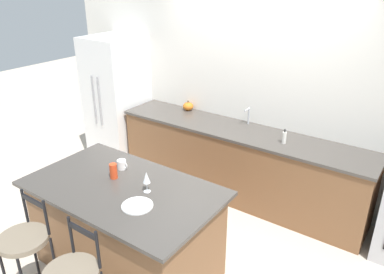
{
  "coord_description": "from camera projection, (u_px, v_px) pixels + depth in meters",
  "views": [
    {
      "loc": [
        1.96,
        -3.46,
        2.72
      ],
      "look_at": [
        -0.09,
        -0.52,
        1.13
      ],
      "focal_mm": 35.0,
      "sensor_mm": 36.0,
      "label": 1
    }
  ],
  "objects": [
    {
      "name": "coffee_mug",
      "position": [
        122.0,
        164.0,
        3.69
      ],
      "size": [
        0.12,
        0.09,
        0.09
      ],
      "color": "white",
      "rests_on": "kitchen_island"
    },
    {
      "name": "pumpkin_decoration",
      "position": [
        188.0,
        106.0,
        5.25
      ],
      "size": [
        0.15,
        0.15,
        0.14
      ],
      "color": "orange",
      "rests_on": "back_counter"
    },
    {
      "name": "back_counter",
      "position": [
        238.0,
        162.0,
        4.83
      ],
      "size": [
        3.29,
        0.7,
        0.93
      ],
      "color": "brown",
      "rests_on": "ground_plane"
    },
    {
      "name": "tumbler_cup",
      "position": [
        113.0,
        171.0,
        3.51
      ],
      "size": [
        0.07,
        0.07,
        0.15
      ],
      "color": "red",
      "rests_on": "kitchen_island"
    },
    {
      "name": "dinner_plate",
      "position": [
        137.0,
        205.0,
        3.11
      ],
      "size": [
        0.27,
        0.27,
        0.02
      ],
      "color": "white",
      "rests_on": "kitchen_island"
    },
    {
      "name": "refrigerator",
      "position": [
        118.0,
        100.0,
        5.65
      ],
      "size": [
        0.73,
        0.8,
        1.89
      ],
      "color": "white",
      "rests_on": "ground_plane"
    },
    {
      "name": "kitchen_island",
      "position": [
        126.0,
        228.0,
        3.58
      ],
      "size": [
        1.81,
        1.06,
        0.93
      ],
      "color": "brown",
      "rests_on": "ground_plane"
    },
    {
      "name": "bar_stool_near",
      "position": [
        27.0,
        251.0,
        3.07
      ],
      "size": [
        0.4,
        0.4,
        1.09
      ],
      "color": "black",
      "rests_on": "ground_plane"
    },
    {
      "name": "wine_glass",
      "position": [
        146.0,
        178.0,
        3.27
      ],
      "size": [
        0.07,
        0.07,
        0.2
      ],
      "color": "white",
      "rests_on": "kitchen_island"
    },
    {
      "name": "ground_plane",
      "position": [
        222.0,
        207.0,
        4.73
      ],
      "size": [
        18.0,
        18.0,
        0.0
      ],
      "primitive_type": "plane",
      "color": "beige"
    },
    {
      "name": "wall_back",
      "position": [
        254.0,
        90.0,
        4.72
      ],
      "size": [
        6.0,
        0.07,
        2.7
      ],
      "color": "silver",
      "rests_on": "ground_plane"
    },
    {
      "name": "sink_faucet",
      "position": [
        248.0,
        114.0,
        4.73
      ],
      "size": [
        0.02,
        0.13,
        0.22
      ],
      "color": "#ADAFB5",
      "rests_on": "back_counter"
    },
    {
      "name": "soap_bottle",
      "position": [
        284.0,
        137.0,
        4.23
      ],
      "size": [
        0.05,
        0.05,
        0.17
      ],
      "color": "silver",
      "rests_on": "back_counter"
    }
  ]
}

